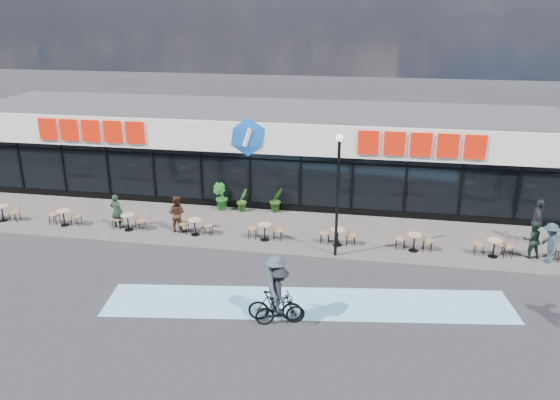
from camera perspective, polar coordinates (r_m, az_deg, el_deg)
name	(u,v)px	position (r m, az deg, el deg)	size (l,w,h in m)	color
ground	(210,274)	(21.31, -7.35, -7.67)	(120.00, 120.00, 0.00)	#28282B
sidewalk	(238,228)	(25.20, -4.36, -2.92)	(44.00, 5.00, 0.10)	#5B5451
bike_lane	(308,303)	(19.26, 2.95, -10.72)	(14.00, 2.20, 0.01)	#7CC0EB
building	(262,150)	(29.47, -1.89, 5.25)	(30.60, 6.57, 4.75)	black
lamp_post	(338,185)	(21.38, 6.06, 1.53)	(0.28, 0.28, 5.04)	black
bistro_set_0	(3,211)	(28.82, -26.93, -1.04)	(1.54, 0.62, 0.90)	tan
bistro_set_1	(65,215)	(27.08, -21.57, -1.51)	(1.54, 0.62, 0.90)	tan
bistro_set_2	(129,220)	(25.61, -15.52, -2.02)	(1.54, 0.62, 0.90)	tan
bistro_set_3	(195,225)	(24.45, -8.82, -2.55)	(1.54, 0.62, 0.90)	tan
bistro_set_4	(265,229)	(23.66, -1.56, -3.09)	(1.54, 0.62, 0.90)	tan
bistro_set_5	(338,235)	(23.28, 6.07, -3.61)	(1.54, 0.62, 0.90)	tan
bistro_set_6	(414,240)	(23.32, 13.83, -4.07)	(1.54, 0.62, 0.90)	tan
bistro_set_7	(494,245)	(23.78, 21.43, -4.44)	(1.54, 0.62, 0.90)	tan
potted_plant_left	(242,200)	(26.89, -3.97, -0.01)	(0.61, 0.50, 1.12)	#285919
potted_plant_mid	(220,197)	(27.13, -6.25, 0.36)	(0.74, 0.60, 1.35)	#1C641D
potted_plant_right	(276,200)	(26.72, -0.38, 0.03)	(0.67, 0.54, 1.22)	#214D16
patron_left	(117,211)	(25.81, -16.71, -1.14)	(0.58, 0.38, 1.60)	#1A2F21
patron_right	(177,214)	(24.78, -10.75, -1.41)	(0.82, 0.64, 1.68)	#3F2516
pedestrian_a	(550,243)	(23.95, 26.36, -4.05)	(1.07, 0.61, 1.65)	#2A3841
pedestrian_b	(537,222)	(25.50, 25.29, -2.07)	(1.16, 0.48, 1.98)	#23222B
pedestrian_c	(532,239)	(24.13, 24.82, -3.76)	(0.75, 0.59, 1.55)	black
cyclist_a	(280,299)	(17.67, 0.01, -10.33)	(1.69, 1.15, 2.03)	black
cyclist_c	(275,292)	(17.77, -0.49, -9.56)	(1.84, 1.28, 2.34)	black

